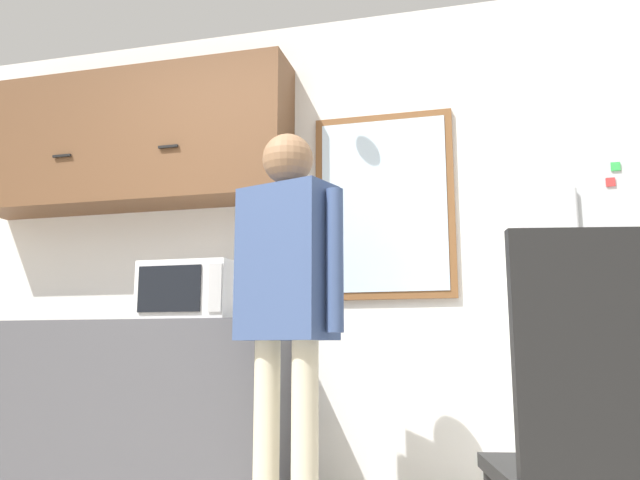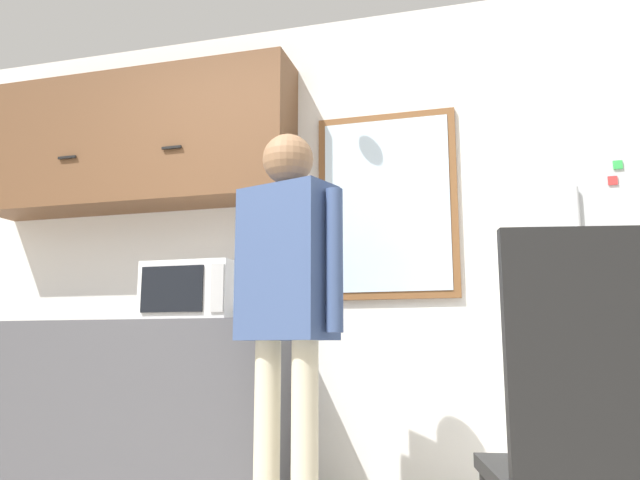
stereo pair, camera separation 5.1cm
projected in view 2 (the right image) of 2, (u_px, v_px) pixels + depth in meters
back_wall at (337, 243)px, 3.55m from camera, size 6.00×0.06×2.70m
counter at (106, 406)px, 3.39m from camera, size 1.97×0.62×0.90m
upper_cabinets at (136, 142)px, 3.80m from camera, size 1.97×0.34×0.82m
microwave at (197, 292)px, 3.25m from camera, size 0.48×0.38×0.29m
person at (287, 285)px, 2.64m from camera, size 0.53×0.34×1.69m
refrigerator at (627, 307)px, 2.76m from camera, size 0.81×0.67×1.88m
chair at (584, 433)px, 1.51m from camera, size 0.51×0.51×1.05m
window at (387, 205)px, 3.46m from camera, size 0.78×0.05×1.05m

